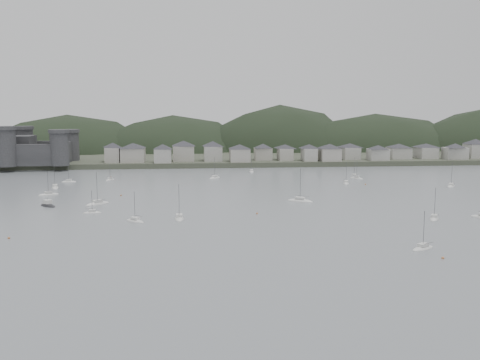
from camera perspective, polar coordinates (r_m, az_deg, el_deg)
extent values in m
plane|color=slate|center=(137.90, 3.08, -6.70)|extent=(900.00, 900.00, 0.00)
cube|color=#383D2D|center=(428.70, -2.89, 3.39)|extent=(900.00, 250.00, 3.00)
ellipsoid|color=black|center=(416.29, -18.15, 1.27)|extent=(138.98, 92.48, 81.13)
ellipsoid|color=black|center=(407.41, -7.27, 1.48)|extent=(132.08, 90.41, 79.74)
ellipsoid|color=black|center=(413.76, 4.29, 1.24)|extent=(133.88, 88.37, 101.41)
ellipsoid|color=black|center=(428.15, 14.39, 1.56)|extent=(165.81, 81.78, 82.55)
cylinder|color=#313133|center=(312.98, -24.21, 3.18)|extent=(11.00, 11.00, 20.00)
cylinder|color=#313133|center=(307.24, -19.12, 3.18)|extent=(10.00, 10.00, 18.00)
cylinder|color=#313133|center=(343.43, -22.52, 3.54)|extent=(11.00, 11.00, 19.00)
cylinder|color=#313133|center=(334.50, -18.01, 3.48)|extent=(10.00, 10.00, 17.00)
cube|color=#313133|center=(314.23, -24.11, 2.47)|extent=(56.00, 3.50, 12.00)
cube|color=#313133|center=(342.72, -22.54, 2.95)|extent=(56.00, 3.50, 12.00)
cube|color=#313133|center=(321.06, -18.52, 2.85)|extent=(3.50, 30.00, 12.00)
cube|color=#313133|center=(328.29, -23.31, 3.07)|extent=(20.00, 16.00, 16.00)
cube|color=#A19D93|center=(318.22, -13.68, 2.68)|extent=(8.34, 12.91, 8.59)
pyramid|color=#2A2A30|center=(317.77, -13.72, 3.72)|extent=(15.78, 15.78, 3.01)
cube|color=#A19D93|center=(316.17, -11.60, 2.69)|extent=(13.68, 13.35, 8.36)
pyramid|color=#2A2A30|center=(315.73, -11.63, 3.71)|extent=(20.07, 20.07, 2.93)
cube|color=#999690|center=(309.55, -8.43, 2.64)|extent=(9.78, 10.20, 8.08)
pyramid|color=#2A2A30|center=(309.11, -8.45, 3.64)|extent=(14.83, 14.83, 2.83)
cube|color=#A19D93|center=(318.74, -6.18, 2.91)|extent=(12.59, 13.33, 9.09)
pyramid|color=#2A2A30|center=(318.28, -6.20, 4.01)|extent=(19.24, 19.24, 3.18)
cube|color=#999690|center=(317.54, -2.97, 2.91)|extent=(10.74, 12.17, 8.87)
pyramid|color=#2A2A30|center=(317.08, -2.98, 3.99)|extent=(17.01, 17.01, 3.10)
cube|color=#A19D93|center=(312.18, -0.04, 2.73)|extent=(11.63, 12.09, 7.69)
pyramid|color=#2A2A30|center=(311.76, -0.04, 3.68)|extent=(17.61, 17.61, 2.69)
cube|color=#A19D93|center=(322.59, 2.53, 2.86)|extent=(10.37, 9.35, 7.44)
pyramid|color=#2A2A30|center=(322.20, 2.53, 3.75)|extent=(14.65, 14.65, 2.60)
cube|color=#A19D93|center=(322.42, 4.94, 2.82)|extent=(8.24, 12.20, 7.22)
pyramid|color=#2A2A30|center=(322.03, 4.95, 3.68)|extent=(15.17, 15.17, 2.53)
cube|color=#999690|center=(320.14, 7.56, 2.77)|extent=(8.06, 10.91, 7.46)
pyramid|color=#2A2A30|center=(319.74, 7.58, 3.66)|extent=(14.08, 14.08, 2.61)
cube|color=#A19D93|center=(321.73, 9.76, 2.76)|extent=(11.73, 11.78, 7.66)
pyramid|color=#2A2A30|center=(321.33, 9.78, 3.68)|extent=(17.46, 17.46, 2.68)
cube|color=#999690|center=(335.64, 11.92, 2.88)|extent=(10.19, 13.02, 7.33)
pyramid|color=#2A2A30|center=(335.26, 11.95, 3.73)|extent=(17.23, 17.23, 2.57)
cube|color=#999690|center=(332.17, 14.84, 2.70)|extent=(11.70, 9.81, 6.88)
pyramid|color=#2A2A30|center=(331.81, 14.87, 3.50)|extent=(15.97, 15.97, 2.41)
cube|color=#999690|center=(346.54, 16.94, 2.84)|extent=(12.83, 12.48, 7.00)
pyramid|color=#2A2A30|center=(346.19, 16.97, 3.62)|extent=(18.79, 18.79, 2.45)
cube|color=#999690|center=(354.43, 19.65, 2.82)|extent=(11.07, 13.50, 6.97)
pyramid|color=#2A2A30|center=(354.09, 19.69, 3.58)|extent=(18.25, 18.25, 2.44)
cube|color=#999690|center=(354.41, 22.42, 2.72)|extent=(13.75, 9.12, 7.34)
pyramid|color=#2A2A30|center=(354.06, 22.46, 3.51)|extent=(16.97, 16.97, 2.57)
cube|color=#999690|center=(367.96, 24.30, 2.91)|extent=(11.37, 11.57, 9.05)
pyramid|color=#2A2A30|center=(367.56, 24.36, 3.86)|extent=(17.03, 17.03, 3.17)
ellipsoid|color=silver|center=(261.28, -14.00, 0.00)|extent=(4.85, 6.64, 1.29)
cube|color=silver|center=(261.15, -14.01, 0.20)|extent=(2.31, 2.65, 0.70)
cylinder|color=#3F3F42|center=(260.76, -14.03, 0.90)|extent=(0.12, 0.12, 8.04)
cylinder|color=#3F3F42|center=(260.00, -13.93, 0.29)|extent=(1.45, 2.60, 0.10)
ellipsoid|color=silver|center=(138.05, 19.35, -7.11)|extent=(7.74, 5.76, 1.50)
cube|color=silver|center=(137.79, 19.37, -6.68)|extent=(3.10, 2.72, 0.70)
cylinder|color=#3F3F42|center=(136.92, 19.44, -5.15)|extent=(0.12, 0.12, 9.39)
cylinder|color=#3F3F42|center=(137.58, 19.95, -6.50)|extent=(3.00, 1.73, 0.10)
ellipsoid|color=silver|center=(223.76, -20.19, -1.54)|extent=(8.25, 5.92, 1.59)
cube|color=silver|center=(223.60, -20.20, -1.26)|extent=(3.28, 2.84, 0.70)
cylinder|color=#3F3F42|center=(223.03, -20.25, -0.24)|extent=(0.12, 0.12, 9.96)
cylinder|color=#3F3F42|center=(222.57, -19.93, -1.14)|extent=(3.23, 1.73, 0.10)
ellipsoid|color=silver|center=(242.41, -19.55, -0.82)|extent=(4.88, 9.22, 1.76)
cube|color=silver|center=(242.24, -19.56, -0.54)|extent=(2.63, 3.46, 0.70)
cylinder|color=#3F3F42|center=(241.67, -19.61, 0.51)|extent=(0.12, 0.12, 11.00)
cylinder|color=#3F3F42|center=(240.79, -19.75, -0.47)|extent=(1.07, 3.86, 0.10)
ellipsoid|color=silver|center=(196.48, -15.30, -2.58)|extent=(9.11, 8.45, 1.89)
cube|color=silver|center=(196.27, -15.31, -2.22)|extent=(3.85, 3.73, 0.70)
cylinder|color=#3F3F42|center=(195.51, -15.36, -0.83)|extent=(0.12, 0.12, 11.78)
cylinder|color=#3F3F42|center=(194.88, -15.00, -2.11)|extent=(3.28, 2.85, 0.10)
ellipsoid|color=silver|center=(265.48, 12.62, 0.16)|extent=(6.34, 6.44, 1.37)
cube|color=silver|center=(265.36, 12.62, 0.37)|extent=(2.75, 2.77, 0.70)
cylinder|color=#3F3F42|center=(264.94, 12.65, 1.11)|extent=(0.12, 0.12, 8.56)
cylinder|color=#3F3F42|center=(264.19, 12.51, 0.46)|extent=(2.22, 2.28, 0.10)
ellipsoid|color=silver|center=(260.54, -2.78, 0.20)|extent=(7.19, 8.02, 1.64)
cube|color=silver|center=(260.39, -2.78, 0.44)|extent=(3.20, 3.36, 0.70)
cylinder|color=#3F3F42|center=(259.89, -2.79, 1.35)|extent=(0.12, 0.12, 10.24)
cylinder|color=#3F3F42|center=(261.41, -3.00, 0.59)|extent=(2.40, 2.93, 0.10)
ellipsoid|color=silver|center=(247.03, 11.51, -0.37)|extent=(4.59, 8.27, 1.58)
cube|color=silver|center=(246.88, 11.52, -0.12)|extent=(2.43, 3.13, 0.70)
cylinder|color=#3F3F42|center=(246.37, 11.55, 0.80)|extent=(0.12, 0.12, 9.85)
cylinder|color=#3F3F42|center=(247.98, 11.34, 0.05)|extent=(1.07, 3.44, 0.10)
ellipsoid|color=silver|center=(165.93, -6.65, -4.24)|extent=(3.02, 8.80, 1.75)
cube|color=silver|center=(165.69, -6.66, -3.84)|extent=(2.00, 3.11, 0.70)
cylinder|color=#3F3F42|center=(164.86, -6.68, -2.33)|extent=(0.12, 0.12, 10.91)
cylinder|color=#3F3F42|center=(164.04, -6.68, -3.76)|extent=(0.20, 3.93, 0.10)
ellipsoid|color=silver|center=(164.27, -11.40, -4.46)|extent=(7.04, 6.68, 1.47)
cube|color=silver|center=(164.06, -11.41, -4.11)|extent=(3.00, 2.93, 0.70)
cylinder|color=#3F3F42|center=(163.34, -11.44, -2.83)|extent=(0.12, 0.12, 9.20)
cylinder|color=#3F3F42|center=(164.72, -11.04, -3.86)|extent=(2.53, 2.29, 0.10)
ellipsoid|color=silver|center=(180.61, -15.83, -3.50)|extent=(6.14, 2.59, 1.19)
cube|color=silver|center=(180.44, -15.84, -3.22)|extent=(2.22, 1.55, 0.70)
cylinder|color=#3F3F42|center=(179.91, -15.87, -2.29)|extent=(0.12, 0.12, 7.45)
cylinder|color=#3F3F42|center=(180.66, -16.17, -3.04)|extent=(2.67, 0.42, 0.10)
ellipsoid|color=silver|center=(259.69, -18.19, -0.21)|extent=(7.10, 2.68, 1.39)
cube|color=silver|center=(259.56, -18.20, 0.01)|extent=(2.53, 1.69, 0.70)
cylinder|color=#3F3F42|center=(259.13, -18.23, 0.78)|extent=(0.12, 0.12, 8.71)
cylinder|color=#3F3F42|center=(259.68, -18.48, 0.12)|extent=(3.14, 0.30, 0.10)
ellipsoid|color=silver|center=(175.58, 20.44, -4.01)|extent=(6.24, 7.99, 1.57)
cube|color=silver|center=(175.37, 20.46, -3.67)|extent=(2.91, 3.24, 0.70)
cylinder|color=#3F3F42|center=(174.65, 20.52, -2.39)|extent=(0.12, 0.12, 9.79)
cylinder|color=#3F3F42|center=(174.53, 20.86, -3.56)|extent=(1.93, 3.05, 0.10)
ellipsoid|color=silver|center=(271.93, 12.37, 0.35)|extent=(3.55, 8.12, 1.57)
cube|color=silver|center=(271.80, 12.38, 0.57)|extent=(2.08, 2.96, 0.70)
cylinder|color=#3F3F42|center=(271.34, 12.41, 1.41)|extent=(0.12, 0.12, 9.82)
cylinder|color=#3F3F42|center=(272.99, 12.26, 0.72)|extent=(0.58, 3.52, 0.10)
ellipsoid|color=silver|center=(286.08, 1.26, 0.89)|extent=(2.79, 7.48, 1.47)
cube|color=silver|center=(285.96, 1.26, 1.10)|extent=(1.77, 2.66, 0.70)
cylinder|color=#3F3F42|center=(285.55, 1.26, 1.83)|extent=(0.12, 0.12, 9.18)
cylinder|color=#3F3F42|center=(287.19, 1.21, 1.24)|extent=(0.30, 3.31, 0.10)
ellipsoid|color=silver|center=(196.72, 6.58, -2.34)|extent=(10.21, 8.00, 2.00)
cube|color=silver|center=(196.49, 6.58, -1.96)|extent=(4.14, 3.72, 0.70)
cylinder|color=#3F3F42|center=(195.69, 6.61, -0.49)|extent=(0.12, 0.12, 12.53)
cylinder|color=#3F3F42|center=(197.64, 6.96, -1.75)|extent=(3.89, 2.46, 0.10)
ellipsoid|color=silver|center=(251.01, 22.07, -0.66)|extent=(7.35, 8.26, 1.68)
cube|color=silver|center=(250.86, 22.08, -0.40)|extent=(3.28, 3.46, 0.70)
cylinder|color=#3F3F42|center=(250.33, 22.13, 0.57)|extent=(0.12, 0.12, 10.52)
cylinder|color=#3F3F42|center=(250.19, 22.40, -0.31)|extent=(2.44, 3.03, 0.10)
ellipsoid|color=black|center=(198.43, -20.26, -2.68)|extent=(7.84, 7.90, 1.80)
cube|color=silver|center=(198.16, -20.28, -2.24)|extent=(3.36, 3.36, 1.40)
cylinder|color=#3F3F42|center=(198.01, -20.29, -1.99)|extent=(0.10, 0.10, 1.20)
sphere|color=#B96F3D|center=(131.08, 21.29, -7.95)|extent=(0.70, 0.70, 0.70)
sphere|color=#B96F3D|center=(270.73, -13.92, 0.29)|extent=(0.70, 0.70, 0.70)
sphere|color=#B96F3D|center=(153.47, -23.94, -5.82)|extent=(0.70, 0.70, 0.70)
sphere|color=#B96F3D|center=(245.29, 13.54, -0.46)|extent=(0.70, 0.70, 0.70)
sphere|color=#B96F3D|center=(213.52, -12.88, -1.65)|extent=(0.70, 0.70, 0.70)
sphere|color=#B96F3D|center=(172.70, 1.87, -3.68)|extent=(0.70, 0.70, 0.70)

